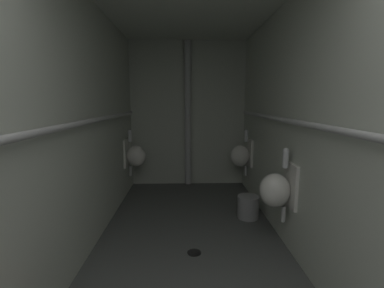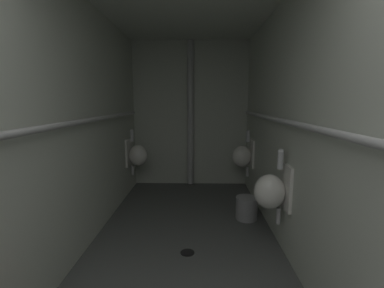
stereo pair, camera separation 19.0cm
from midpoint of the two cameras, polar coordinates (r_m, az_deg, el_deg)
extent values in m
cube|color=#4C4F4C|center=(2.88, -2.38, -23.12)|extent=(2.13, 4.58, 0.08)
cube|color=beige|center=(2.67, -25.45, 3.27)|extent=(0.06, 4.58, 2.53)
cube|color=beige|center=(2.63, 20.61, 3.51)|extent=(0.06, 4.58, 2.53)
cube|color=beige|center=(4.69, -2.10, 6.40)|extent=(2.13, 0.06, 2.53)
ellipsoid|color=silver|center=(4.33, -13.24, -2.54)|extent=(0.30, 0.26, 0.34)
cube|color=silver|center=(4.35, -15.26, -1.88)|extent=(0.03, 0.30, 0.44)
cylinder|color=silver|center=(4.30, -14.57, 1.52)|extent=(0.06, 0.06, 0.16)
sphere|color=silver|center=(4.29, -14.62, 2.65)|extent=(0.06, 0.06, 0.06)
cylinder|color=#B2B2B2|center=(4.41, -14.40, -5.71)|extent=(0.04, 0.04, 0.16)
ellipsoid|color=silver|center=(2.73, 15.61, -9.67)|extent=(0.30, 0.26, 0.34)
cube|color=silver|center=(2.76, 18.77, -8.50)|extent=(0.03, 0.30, 0.44)
cylinder|color=silver|center=(2.67, 17.75, -3.25)|extent=(0.06, 0.06, 0.16)
sphere|color=silver|center=(2.66, 17.84, -1.46)|extent=(0.06, 0.06, 0.06)
cylinder|color=#B2B2B2|center=(2.85, 17.37, -14.32)|extent=(0.04, 0.04, 0.16)
ellipsoid|color=silver|center=(4.28, 9.14, -2.54)|extent=(0.30, 0.26, 0.34)
cube|color=silver|center=(4.30, 11.19, -1.86)|extent=(0.03, 0.30, 0.44)
cylinder|color=silver|center=(4.25, 10.44, 1.58)|extent=(0.06, 0.06, 0.16)
sphere|color=silver|center=(4.23, 10.47, 2.72)|extent=(0.06, 0.06, 0.06)
cylinder|color=#B2B2B2|center=(4.36, 10.35, -5.74)|extent=(0.04, 0.04, 0.16)
cylinder|color=#B2B2B2|center=(2.66, -23.40, 4.48)|extent=(0.05, 3.76, 0.05)
sphere|color=#B2B2B2|center=(4.46, -14.44, 6.60)|extent=(0.06, 0.06, 0.06)
cylinder|color=#B2B2B2|center=(2.59, 18.84, 4.63)|extent=(0.05, 3.78, 0.05)
sphere|color=#B2B2B2|center=(4.41, 10.30, 6.72)|extent=(0.06, 0.06, 0.06)
cylinder|color=#B2B2B2|center=(4.59, -2.15, 6.33)|extent=(0.11, 0.11, 2.48)
cylinder|color=black|center=(2.84, -1.60, -22.51)|extent=(0.14, 0.14, 0.01)
cylinder|color=gray|center=(3.56, 10.55, -13.29)|extent=(0.28, 0.28, 0.29)
camera|label=1|loc=(0.10, -91.52, -0.25)|focal=24.55mm
camera|label=2|loc=(0.10, 88.48, 0.25)|focal=24.55mm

